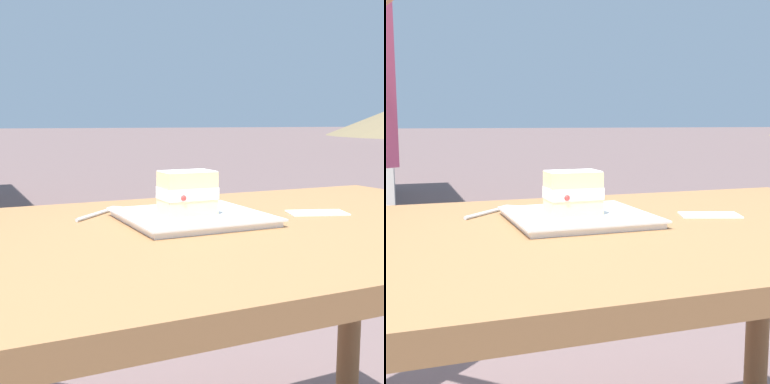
{
  "view_description": "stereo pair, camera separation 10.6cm",
  "coord_description": "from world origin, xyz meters",
  "views": [
    {
      "loc": [
        -0.35,
        -0.88,
        0.94
      ],
      "look_at": [
        0.09,
        0.07,
        0.8
      ],
      "focal_mm": 49.42,
      "sensor_mm": 36.0,
      "label": 1
    },
    {
      "loc": [
        -0.25,
        -0.92,
        0.94
      ],
      "look_at": [
        0.09,
        0.07,
        0.8
      ],
      "focal_mm": 49.42,
      "sensor_mm": 36.0,
      "label": 2
    }
  ],
  "objects": [
    {
      "name": "patio_table",
      "position": [
        0.0,
        0.0,
        0.64
      ],
      "size": [
        1.66,
        0.82,
        0.74
      ],
      "color": "olive",
      "rests_on": "ground"
    },
    {
      "name": "dessert_plate",
      "position": [
        0.09,
        0.07,
        0.75
      ],
      "size": [
        0.28,
        0.28,
        0.02
      ],
      "color": "white",
      "rests_on": "patio_table"
    },
    {
      "name": "cake_slice",
      "position": [
        0.08,
        0.07,
        0.8
      ],
      "size": [
        0.11,
        0.08,
        0.09
      ],
      "color": "beige",
      "rests_on": "dessert_plate"
    },
    {
      "name": "dessert_fork",
      "position": [
        -0.05,
        0.23,
        0.74
      ],
      "size": [
        0.13,
        0.13,
        0.01
      ],
      "color": "silver",
      "rests_on": "patio_table"
    },
    {
      "name": "paper_napkin",
      "position": [
        0.38,
        0.04,
        0.74
      ],
      "size": [
        0.14,
        0.11,
        0.0
      ],
      "color": "white",
      "rests_on": "patio_table"
    }
  ]
}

